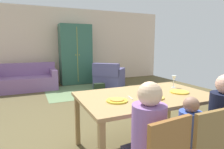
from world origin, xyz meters
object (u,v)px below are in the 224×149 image
Objects in this scene: plate_near_woman at (179,92)px; person_man at (145,146)px; armchair at (109,78)px; plate_near_child at (154,97)px; dining_table at (146,99)px; dining_chair_child at (201,147)px; plate_near_man at (117,101)px; person_woman at (219,128)px; person_child at (186,144)px; armoire at (76,54)px; handbag at (99,88)px; couch at (25,80)px; wine_glass at (174,79)px.

person_man is at bearing -146.89° from plate_near_woman.
plate_near_child is at bearing -105.03° from armchair.
dining_table is 0.92m from dining_chair_child.
person_woman reaches higher than plate_near_man.
person_man is 1.28× the size of dining_chair_child.
armchair is (0.56, 3.77, -0.45)m from plate_near_woman.
armoire is at bearing 87.95° from person_child.
dining_table is 0.89m from person_woman.
plate_near_man is 1.00× the size of plate_near_woman.
dining_table is at bearing -92.36° from armoire.
plate_near_woman is 4.87m from armoire.
person_child is at bearing -127.17° from plate_near_woman.
plate_near_child and plate_near_woman have the same top height.
plate_near_man and plate_near_child have the same top height.
handbag is (0.52, 3.39, -0.64)m from plate_near_child.
person_woman is at bearing -48.76° from plate_near_child.
person_woman is 0.59× the size of couch.
plate_near_man is (-0.48, -0.12, 0.08)m from dining_table.
plate_near_child reaches higher than handbag.
plate_near_woman is (0.48, 0.08, 0.00)m from plate_near_child.
handbag is (0.04, 3.31, -0.64)m from plate_near_woman.
dining_chair_child is 0.18m from person_child.
armoire is (0.67, 4.88, 0.28)m from plate_near_man.
person_child is at bearing -92.05° from armoire.
plate_near_child is 1.00× the size of plate_near_woman.
armoire is (0.20, 5.65, 0.56)m from dining_chair_child.
person_child is 4.52m from armchair.
person_woman is at bearing -99.25° from wine_glass.
handbag is (0.04, 3.93, -0.38)m from person_woman.
armchair is at bearing 74.27° from dining_table.
person_woman is 0.53× the size of armoire.
plate_near_man is 0.78× the size of handbag.
plate_near_child is 0.77m from person_man.
wine_glass is 3.13m from handbag.
wine_glass is at bearing 55.52° from person_child.
dining_chair_child reaches higher than armchair.
armchair is (1.51, 3.79, -0.45)m from plate_near_man.
dining_chair_child is at bearing -89.63° from person_child.
dining_chair_child is 5.69m from armoire.
dining_chair_child reaches higher than plate_near_woman.
dining_table is 1.99× the size of dining_chair_child.
plate_near_man is 0.27× the size of person_child.
dining_table is 0.49m from plate_near_woman.
person_child is 2.89× the size of handbag.
handbag is at bearing 91.97° from wine_glass.
armchair is at bearing 74.97° from plate_near_child.
dining_chair_child is 0.72× the size of armchair.
armoire is (0.20, 4.94, 0.28)m from plate_near_child.
wine_glass is at bearing -63.01° from couch.
wine_glass is 4.74m from couch.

